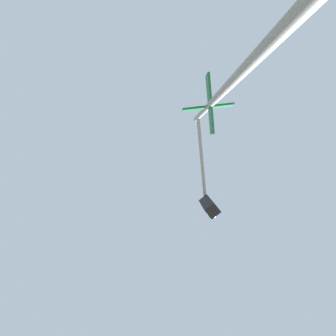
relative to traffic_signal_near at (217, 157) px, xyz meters
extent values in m
cylinder|color=slate|center=(-0.82, -0.54, -1.30)|extent=(0.12, 0.12, 6.49)
cylinder|color=slate|center=(0.13, 0.08, 1.55)|extent=(1.93, 1.31, 0.09)
cube|color=black|center=(1.07, 0.70, 1.10)|extent=(0.28, 0.28, 0.80)
sphere|color=red|center=(1.19, 0.78, 1.35)|extent=(0.18, 0.18, 0.18)
sphere|color=orange|center=(1.19, 0.78, 1.10)|extent=(0.18, 0.18, 0.18)
sphere|color=green|center=(1.19, 0.78, 0.85)|extent=(0.18, 0.18, 0.18)
cube|color=#0F5128|center=(-0.82, -0.54, 0.18)|extent=(0.94, 0.64, 0.20)
cube|color=#0F5128|center=(-0.82, -0.54, 0.40)|extent=(0.58, 0.86, 0.20)
camera|label=1|loc=(-0.69, 0.58, -3.34)|focal=19.58mm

